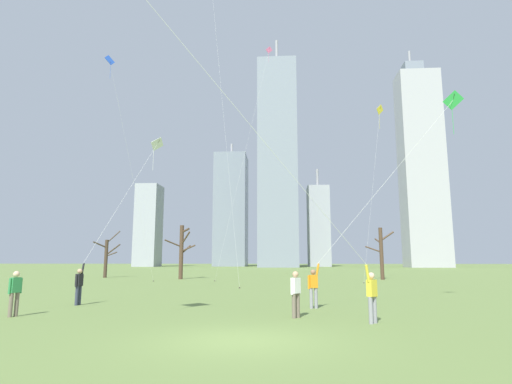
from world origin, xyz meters
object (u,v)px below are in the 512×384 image
(bystander_watching_nearby, at_px, (15,291))
(bare_tree_far_right_edge, at_px, (182,250))
(kite_flyer_far_back_white, at_px, (95,256))
(bystander_far_off_by_trees, at_px, (296,292))
(kite_flyer_foreground_left_purple, at_px, (303,207))
(distant_kite_drifting_right_blue, at_px, (115,85))
(distant_kite_high_overhead_pink, at_px, (262,78))
(kite_flyer_foreground_right_green, at_px, (330,263))
(distant_kite_drifting_left_orange, at_px, (214,16))
(bare_tree_left_of_center, at_px, (381,252))
(bare_tree_right_of_center, at_px, (106,256))
(distant_kite_low_near_trees_yellow, at_px, (379,121))

(bystander_watching_nearby, distance_m, bare_tree_far_right_edge, 29.39)
(kite_flyer_far_back_white, bearing_deg, bystander_far_off_by_trees, -26.30)
(kite_flyer_foreground_left_purple, relative_size, distant_kite_drifting_right_blue, 0.71)
(distant_kite_high_overhead_pink, bearing_deg, kite_flyer_foreground_right_green, -80.83)
(kite_flyer_far_back_white, xyz_separation_m, bystander_far_off_by_trees, (9.62, -4.75, -1.30))
(kite_flyer_foreground_right_green, xyz_separation_m, distant_kite_drifting_left_orange, (-8.40, 18.20, 23.34))
(distant_kite_drifting_left_orange, bearing_deg, bare_tree_far_right_edge, 119.79)
(kite_flyer_foreground_left_purple, bearing_deg, bare_tree_left_of_center, 73.30)
(bystander_far_off_by_trees, distance_m, bare_tree_right_of_center, 38.27)
(kite_flyer_foreground_right_green, xyz_separation_m, kite_flyer_foreground_left_purple, (-1.42, -5.73, 1.72))
(distant_kite_drifting_right_blue, distance_m, bare_tree_far_right_edge, 18.09)
(bystander_far_off_by_trees, distance_m, distant_kite_high_overhead_pink, 35.63)
(bare_tree_far_right_edge, relative_size, bare_tree_left_of_center, 1.06)
(bystander_watching_nearby, relative_size, bystander_far_off_by_trees, 1.00)
(kite_flyer_foreground_left_purple, relative_size, bare_tree_far_right_edge, 2.42)
(bare_tree_far_right_edge, bearing_deg, distant_kite_high_overhead_pink, -2.36)
(distant_kite_drifting_left_orange, bearing_deg, bystander_far_off_by_trees, -72.24)
(kite_flyer_foreground_left_purple, relative_size, bare_tree_left_of_center, 2.57)
(kite_flyer_far_back_white, height_order, bare_tree_far_right_edge, kite_flyer_far_back_white)
(distant_kite_low_near_trees_yellow, bearing_deg, kite_flyer_far_back_white, -131.23)
(bystander_far_off_by_trees, bearing_deg, bare_tree_right_of_center, 122.87)
(bystander_far_off_by_trees, bearing_deg, kite_flyer_far_back_white, 153.70)
(kite_flyer_foreground_right_green, xyz_separation_m, distant_kite_low_near_trees_yellow, (7.96, 23.57, 14.25))
(kite_flyer_foreground_right_green, height_order, bare_tree_far_right_edge, kite_flyer_foreground_right_green)
(bare_tree_right_of_center, bearing_deg, distant_kite_drifting_left_orange, -37.93)
(kite_flyer_foreground_right_green, distance_m, distant_kite_low_near_trees_yellow, 28.67)
(bystander_watching_nearby, bearing_deg, bystander_far_off_by_trees, 1.93)
(distant_kite_low_near_trees_yellow, height_order, bare_tree_far_right_edge, distant_kite_low_near_trees_yellow)
(kite_flyer_foreground_left_purple, bearing_deg, kite_flyer_far_back_white, 142.76)
(kite_flyer_foreground_left_purple, distance_m, bare_tree_right_of_center, 40.63)
(distant_kite_high_overhead_pink, relative_size, distant_kite_drifting_left_orange, 0.92)
(kite_flyer_foreground_left_purple, height_order, distant_kite_drifting_right_blue, distant_kite_drifting_right_blue)
(kite_flyer_foreground_right_green, bearing_deg, bare_tree_left_of_center, 72.69)
(kite_flyer_foreground_left_purple, xyz_separation_m, distant_kite_drifting_left_orange, (-6.98, 23.93, 21.62))
(bare_tree_far_right_edge, bearing_deg, bare_tree_right_of_center, 161.62)
(distant_kite_high_overhead_pink, bearing_deg, bare_tree_right_of_center, 169.04)
(kite_flyer_foreground_right_green, bearing_deg, bare_tree_right_of_center, 127.55)
(distant_kite_low_near_trees_yellow, bearing_deg, bystander_watching_nearby, -126.19)
(kite_flyer_foreground_right_green, height_order, bare_tree_right_of_center, kite_flyer_foreground_right_green)
(kite_flyer_foreground_right_green, xyz_separation_m, kite_flyer_far_back_white, (-11.21, 1.71, 0.33))
(bystander_watching_nearby, relative_size, bare_tree_right_of_center, 0.30)
(kite_flyer_foreground_left_purple, height_order, bare_tree_far_right_edge, kite_flyer_foreground_left_purple)
(bystander_far_off_by_trees, bearing_deg, bare_tree_left_of_center, 71.56)
(bare_tree_left_of_center, xyz_separation_m, bare_tree_right_of_center, (-30.52, 2.84, -0.45))
(kite_flyer_foreground_left_purple, height_order, bare_tree_right_of_center, kite_flyer_foreground_left_purple)
(bystander_watching_nearby, xyz_separation_m, bystander_far_off_by_trees, (10.18, 0.34, 0.00))
(distant_kite_high_overhead_pink, distance_m, distant_kite_drifting_left_orange, 9.08)
(bystander_far_off_by_trees, bearing_deg, kite_flyer_foreground_left_purple, -86.34)
(bare_tree_far_right_edge, bearing_deg, distant_kite_drifting_right_blue, -108.41)
(kite_flyer_foreground_right_green, relative_size, bare_tree_left_of_center, 1.84)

